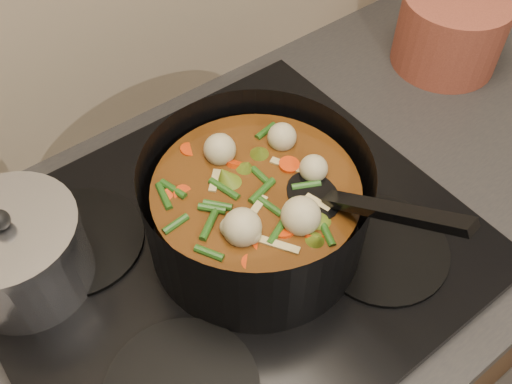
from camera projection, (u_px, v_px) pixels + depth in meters
counter at (238, 378)px, 1.14m from camera, size 2.64×0.64×0.91m
stovetop at (229, 249)px, 0.78m from camera, size 0.62×0.54×0.03m
stockpot at (257, 208)px, 0.73m from camera, size 0.29×0.38×0.21m
saucepan at (19, 253)px, 0.70m from camera, size 0.17×0.17×0.14m
terracotta_crock at (450, 31)px, 1.01m from camera, size 0.24×0.24×0.13m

